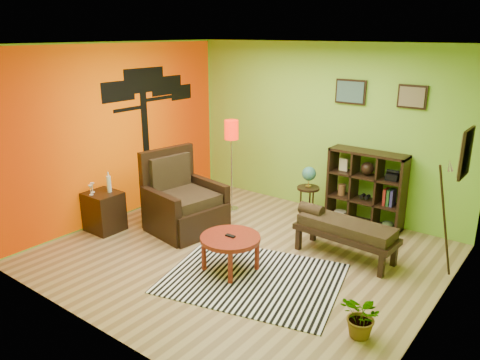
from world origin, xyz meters
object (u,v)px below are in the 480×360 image
Objects in this scene: armchair at (183,206)px; potted_plant at (362,321)px; globe_table at (309,180)px; bench at (343,229)px; side_cabinet at (104,211)px; coffee_table at (230,241)px; cube_shelf at (367,189)px; floor_lamp at (231,138)px.

armchair reaches higher than potted_plant.
globe_table is at bearing 48.66° from armchair.
armchair is 0.86× the size of bench.
globe_table is (2.27, 2.30, 0.36)m from side_cabinet.
potted_plant is (4.26, -0.12, -0.13)m from side_cabinet.
armchair is (-1.42, 0.61, -0.03)m from coffee_table.
side_cabinet is 3.25m from globe_table.
bench is at bearing 121.87° from potted_plant.
potted_plant is at bearing -1.64° from side_cabinet.
armchair reaches higher than cube_shelf.
potted_plant is at bearing -31.64° from floor_lamp.
globe_table is at bearing 139.20° from bench.
side_cabinet is at bearing -139.77° from cube_shelf.
cube_shelf is 2.55× the size of potted_plant.
floor_lamp reaches higher than side_cabinet.
side_cabinet is at bearing -157.15° from bench.
globe_table reaches higher than coffee_table.
armchair is 1.39× the size of globe_table.
globe_table is (1.34, 1.53, 0.30)m from armchair.
cube_shelf is (2.08, 0.77, -0.66)m from floor_lamp.
floor_lamp reaches higher than cube_shelf.
armchair is 0.79× the size of floor_lamp.
armchair is 1.41m from floor_lamp.
side_cabinet is 0.65× the size of bench.
side_cabinet is at bearing -139.91° from armchair.
armchair is 3.46m from potted_plant.
coffee_table is 0.83× the size of side_cabinet.
coffee_table is 0.63× the size of armchair.
armchair is 2.88m from cube_shelf.
floor_lamp is 2.48m from bench.
bench is (1.05, -0.91, -0.26)m from globe_table.
bench is 3.03× the size of potted_plant.
coffee_table is 1.54m from armchair.
side_cabinet is at bearing 178.36° from potted_plant.
cube_shelf is at bearing 112.64° from potted_plant.
side_cabinet reaches higher than globe_table.
floor_lamp is 1.44m from globe_table.
floor_lamp is 3.32× the size of potted_plant.
cube_shelf is at bearing 20.22° from floor_lamp.
globe_table is (1.23, 0.44, -0.59)m from floor_lamp.
armchair is at bearing -165.48° from bench.
cube_shelf is at bearing 99.38° from bench.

